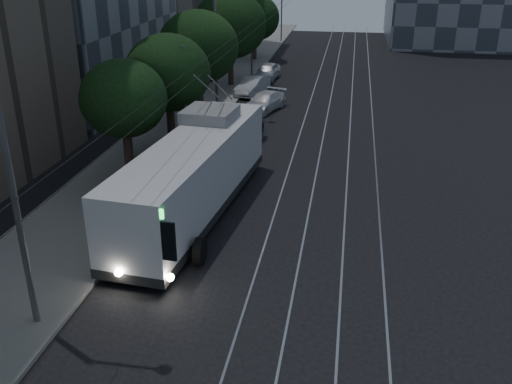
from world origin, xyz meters
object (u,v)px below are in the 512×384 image
at_px(pickup_silver, 225,134).
at_px(streetlamp_far, 221,30).
at_px(car_white_d, 268,71).
at_px(car_white_a, 222,125).
at_px(car_white_c, 252,86).
at_px(car_white_b, 264,102).
at_px(streetlamp_near, 16,127).
at_px(trolleybus, 195,175).

bearing_deg(pickup_silver, streetlamp_far, 109.84).
height_order(pickup_silver, car_white_d, pickup_silver).
distance_m(car_white_a, car_white_c, 10.50).
bearing_deg(car_white_b, car_white_a, -86.34).
relative_size(pickup_silver, car_white_b, 1.55).
xyz_separation_m(car_white_a, streetlamp_near, (-1.08, -19.04, 5.56)).
height_order(trolleybus, streetlamp_far, streetlamp_far).
height_order(car_white_b, car_white_d, car_white_d).
bearing_deg(streetlamp_far, car_white_a, -78.23).
xyz_separation_m(streetlamp_near, streetlamp_far, (0.13, 23.58, -0.71)).
relative_size(car_white_a, car_white_c, 1.06).
distance_m(trolleybus, streetlamp_near, 9.88).
height_order(car_white_c, streetlamp_far, streetlamp_far).
distance_m(car_white_a, car_white_d, 15.96).
bearing_deg(pickup_silver, car_white_c, 99.64).
bearing_deg(trolleybus, streetlamp_near, -99.44).
xyz_separation_m(car_white_b, streetlamp_near, (-2.68, -25.17, 5.68)).
height_order(trolleybus, pickup_silver, trolleybus).
distance_m(trolleybus, car_white_a, 10.68).
distance_m(car_white_a, car_white_b, 6.34).
bearing_deg(trolleybus, pickup_silver, 99.41).
height_order(trolleybus, car_white_c, trolleybus).
height_order(car_white_d, streetlamp_near, streetlamp_near).
bearing_deg(car_white_b, streetlamp_far, -129.71).
height_order(car_white_d, streetlamp_far, streetlamp_far).
relative_size(car_white_b, streetlamp_near, 0.41).
xyz_separation_m(trolleybus, car_white_c, (-1.22, 21.06, -1.09)).
height_order(pickup_silver, car_white_a, pickup_silver).
bearing_deg(car_white_c, trolleybus, -73.86).
bearing_deg(car_white_c, car_white_b, -57.05).
relative_size(car_white_c, streetlamp_far, 0.45).
relative_size(pickup_silver, car_white_d, 1.63).
relative_size(pickup_silver, car_white_a, 1.53).
height_order(car_white_b, streetlamp_near, streetlamp_near).
relative_size(car_white_a, car_white_b, 1.01).
height_order(trolleybus, car_white_a, trolleybus).
bearing_deg(car_white_b, streetlamp_near, -77.79).
distance_m(car_white_a, streetlamp_near, 19.86).
bearing_deg(car_white_c, pickup_silver, -74.09).
bearing_deg(car_white_c, streetlamp_far, -86.18).
relative_size(streetlamp_near, streetlamp_far, 1.14).
distance_m(car_white_a, streetlamp_far, 6.71).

